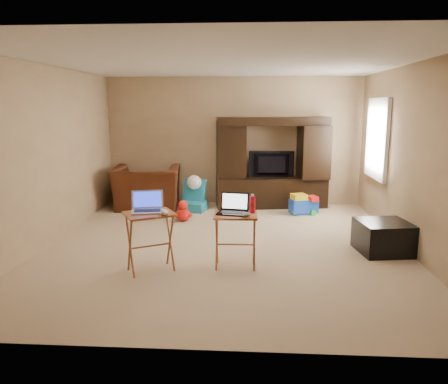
# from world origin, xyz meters

# --- Properties ---
(floor) EXTENTS (5.50, 5.50, 0.00)m
(floor) POSITION_xyz_m (0.00, 0.00, 0.00)
(floor) COLOR #C7AD89
(floor) RESTS_ON ground
(ceiling) EXTENTS (5.50, 5.50, 0.00)m
(ceiling) POSITION_xyz_m (0.00, 0.00, 2.50)
(ceiling) COLOR silver
(ceiling) RESTS_ON ground
(wall_back) EXTENTS (5.00, 0.00, 5.00)m
(wall_back) POSITION_xyz_m (0.00, 2.75, 1.25)
(wall_back) COLOR tan
(wall_back) RESTS_ON ground
(wall_front) EXTENTS (5.00, 0.00, 5.00)m
(wall_front) POSITION_xyz_m (0.00, -2.75, 1.25)
(wall_front) COLOR tan
(wall_front) RESTS_ON ground
(wall_left) EXTENTS (0.00, 5.50, 5.50)m
(wall_left) POSITION_xyz_m (-2.50, 0.00, 1.25)
(wall_left) COLOR tan
(wall_left) RESTS_ON ground
(wall_right) EXTENTS (0.00, 5.50, 5.50)m
(wall_right) POSITION_xyz_m (2.50, 0.00, 1.25)
(wall_right) COLOR tan
(wall_right) RESTS_ON ground
(window_pane) EXTENTS (0.00, 1.20, 1.20)m
(window_pane) POSITION_xyz_m (2.48, 1.55, 1.40)
(window_pane) COLOR white
(window_pane) RESTS_ON ground
(window_frame) EXTENTS (0.06, 1.14, 1.34)m
(window_frame) POSITION_xyz_m (2.46, 1.55, 1.40)
(window_frame) COLOR white
(window_frame) RESTS_ON ground
(entertainment_center) EXTENTS (2.17, 0.82, 1.73)m
(entertainment_center) POSITION_xyz_m (0.76, 2.46, 0.87)
(entertainment_center) COLOR black
(entertainment_center) RESTS_ON floor
(television) EXTENTS (0.89, 0.17, 0.51)m
(television) POSITION_xyz_m (0.76, 2.43, 0.83)
(television) COLOR black
(television) RESTS_ON entertainment_center
(recliner) EXTENTS (1.33, 1.20, 0.80)m
(recliner) POSITION_xyz_m (-1.63, 2.18, 0.40)
(recliner) COLOR #451C0E
(recliner) RESTS_ON floor
(child_rocker) EXTENTS (0.53, 0.58, 0.58)m
(child_rocker) POSITION_xyz_m (-0.71, 2.00, 0.29)
(child_rocker) COLOR teal
(child_rocker) RESTS_ON floor
(plush_toy) EXTENTS (0.33, 0.27, 0.37)m
(plush_toy) POSITION_xyz_m (-0.79, 1.24, 0.18)
(plush_toy) COLOR red
(plush_toy) RESTS_ON floor
(push_toy) EXTENTS (0.59, 0.50, 0.38)m
(push_toy) POSITION_xyz_m (1.32, 1.89, 0.19)
(push_toy) COLOR blue
(push_toy) RESTS_ON floor
(ottoman) EXTENTS (0.74, 0.74, 0.42)m
(ottoman) POSITION_xyz_m (2.14, -0.19, 0.21)
(ottoman) COLOR black
(ottoman) RESTS_ON floor
(tray_table_left) EXTENTS (0.69, 0.65, 0.71)m
(tray_table_left) POSITION_xyz_m (-0.82, -1.07, 0.36)
(tray_table_left) COLOR #A85A28
(tray_table_left) RESTS_ON floor
(tray_table_right) EXTENTS (0.52, 0.42, 0.67)m
(tray_table_right) POSITION_xyz_m (0.18, -0.88, 0.33)
(tray_table_right) COLOR #A65028
(tray_table_right) RESTS_ON floor
(laptop_left) EXTENTS (0.43, 0.37, 0.24)m
(laptop_left) POSITION_xyz_m (-0.85, -1.04, 0.83)
(laptop_left) COLOR #ADADB2
(laptop_left) RESTS_ON tray_table_left
(laptop_right) EXTENTS (0.39, 0.34, 0.24)m
(laptop_right) POSITION_xyz_m (0.14, -0.86, 0.79)
(laptop_right) COLOR black
(laptop_right) RESTS_ON tray_table_right
(mouse_left) EXTENTS (0.14, 0.17, 0.06)m
(mouse_left) POSITION_xyz_m (-0.63, -1.14, 0.74)
(mouse_left) COLOR silver
(mouse_left) RESTS_ON tray_table_left
(mouse_right) EXTENTS (0.13, 0.16, 0.06)m
(mouse_right) POSITION_xyz_m (0.31, -1.00, 0.69)
(mouse_right) COLOR #3F3F44
(mouse_right) RESTS_ON tray_table_right
(water_bottle) EXTENTS (0.07, 0.07, 0.20)m
(water_bottle) POSITION_xyz_m (0.38, -0.80, 0.77)
(water_bottle) COLOR red
(water_bottle) RESTS_ON tray_table_right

